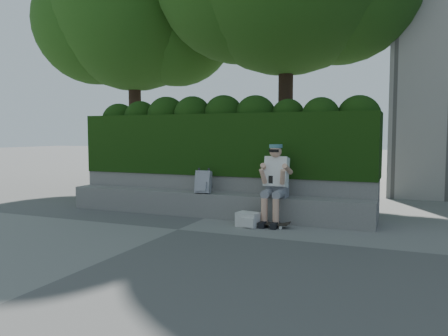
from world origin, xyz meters
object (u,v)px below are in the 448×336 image
at_px(backpack_ground, 248,219).
at_px(person, 275,181).
at_px(backpack_plaid, 203,182).
at_px(skateboard, 266,224).

bearing_deg(backpack_ground, person, 57.47).
bearing_deg(backpack_ground, backpack_plaid, 164.67).
distance_m(person, skateboard, 0.78).
distance_m(person, backpack_ground, 0.83).
bearing_deg(person, backpack_plaid, 176.71).
height_order(backpack_plaid, backpack_ground, backpack_plaid).
distance_m(skateboard, backpack_plaid, 1.56).
bearing_deg(skateboard, backpack_ground, -178.58).
height_order(person, skateboard, person).
bearing_deg(backpack_plaid, person, -8.45).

